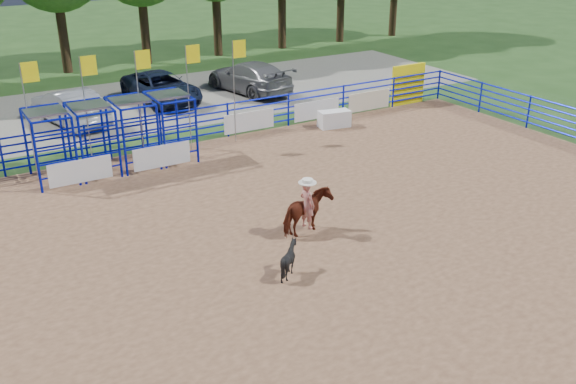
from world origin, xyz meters
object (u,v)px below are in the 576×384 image
object	(u,v)px
horse_and_rider	(307,207)
car_b	(70,107)
calf	(289,259)
announcer_table	(334,119)
car_c	(161,88)
car_d	(249,77)

from	to	relation	value
horse_and_rider	car_b	distance (m)	15.12
calf	announcer_table	bearing A→B (deg)	-38.47
car_c	announcer_table	bearing A→B (deg)	-63.69
car_d	car_b	bearing A→B (deg)	-4.51
horse_and_rider	announcer_table	bearing A→B (deg)	51.07
announcer_table	car_c	distance (m)	9.48
announcer_table	car_d	world-z (taller)	car_d
announcer_table	car_b	bearing A→B (deg)	146.81
horse_and_rider	car_b	xyz separation A→B (m)	(-3.39, 14.74, -0.06)
horse_and_rider	calf	xyz separation A→B (m)	(-1.70, -1.81, -0.39)
calf	car_c	size ratio (longest dim) A/B	0.17
car_b	car_c	world-z (taller)	car_b
announcer_table	car_c	world-z (taller)	car_c
announcer_table	calf	world-z (taller)	calf
announcer_table	car_d	size ratio (longest dim) A/B	0.25
car_b	announcer_table	bearing A→B (deg)	134.65
horse_and_rider	car_c	bearing A→B (deg)	84.77
car_b	car_c	xyz separation A→B (m)	(4.87, 1.41, -0.06)
car_b	car_c	bearing A→B (deg)	-176.02
car_b	car_d	distance (m)	9.69
car_b	car_c	size ratio (longest dim) A/B	0.91
announcer_table	car_d	distance (m)	7.53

